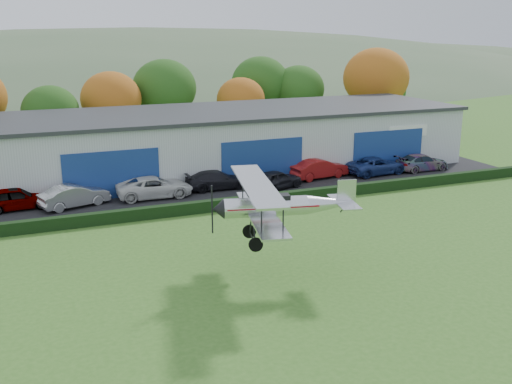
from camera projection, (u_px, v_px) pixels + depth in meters
name	position (u px, v px, depth m)	size (l,w,h in m)	color
ground	(349.00, 306.00, 26.93)	(300.00, 300.00, 0.00)	#376821
apron	(244.00, 188.00, 46.76)	(48.00, 9.00, 0.05)	black
hedge	(268.00, 199.00, 42.38)	(46.00, 0.60, 0.80)	black
hangar	(237.00, 139.00, 53.02)	(40.60, 12.60, 5.30)	#B2B7BC
tree_belt	(157.00, 94.00, 62.00)	(75.70, 13.22, 10.12)	#3D2614
distant_hills	(52.00, 130.00, 153.73)	(430.00, 196.00, 56.00)	#4C6642
car_0	(16.00, 198.00, 40.97)	(1.89, 4.69, 1.60)	gray
car_1	(74.00, 196.00, 41.64)	(1.69, 4.84, 1.60)	silver
car_2	(155.00, 187.00, 43.98)	(2.59, 5.62, 1.56)	silver
car_3	(217.00, 180.00, 46.26)	(2.07, 5.08, 1.47)	black
car_4	(276.00, 179.00, 46.30)	(1.78, 4.43, 1.51)	black
car_5	(319.00, 168.00, 49.63)	(1.77, 5.07, 1.67)	maroon
car_6	(377.00, 166.00, 51.06)	(2.47, 5.35, 1.49)	navy
car_7	(422.00, 162.00, 52.43)	(2.01, 4.95, 1.44)	gray
biplane	(278.00, 204.00, 29.26)	(7.37, 8.39, 3.12)	silver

